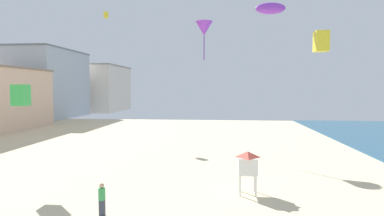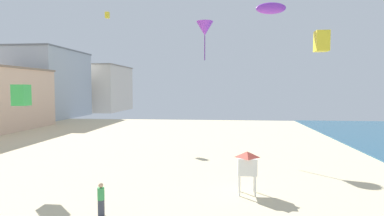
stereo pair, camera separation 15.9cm
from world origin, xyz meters
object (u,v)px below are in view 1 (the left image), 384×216
object	(u,v)px
kite_green_box	(21,95)
kite_yellow_box_2	(106,15)
kite_purple_parafoil	(270,8)
kite_yellow_box	(321,41)
kite_purple_delta_2	(204,29)
lifeguard_stand	(248,163)
kite_flyer	(102,198)

from	to	relation	value
kite_green_box	kite_yellow_box_2	size ratio (longest dim) A/B	1.76
kite_purple_parafoil	kite_yellow_box_2	distance (m)	24.84
kite_yellow_box	kite_yellow_box_2	distance (m)	29.44
kite_yellow_box	kite_purple_delta_2	size ratio (longest dim) A/B	0.39
lifeguard_stand	kite_yellow_box_2	size ratio (longest dim) A/B	3.18
kite_yellow_box	kite_green_box	bearing A→B (deg)	-167.11
lifeguard_stand	kite_purple_parafoil	distance (m)	14.03
kite_flyer	kite_purple_delta_2	xyz separation A→B (m)	(3.97, 18.03, 11.41)
kite_purple_parafoil	kite_yellow_box_2	bearing A→B (deg)	142.42
lifeguard_stand	kite_purple_delta_2	distance (m)	17.84
kite_purple_delta_2	kite_purple_parafoil	world-z (taller)	kite_purple_parafoil
kite_purple_delta_2	kite_purple_parafoil	size ratio (longest dim) A/B	1.61
lifeguard_stand	kite_purple_delta_2	bearing A→B (deg)	101.53
kite_yellow_box	kite_purple_parafoil	xyz separation A→B (m)	(-3.43, 2.32, 3.06)
kite_green_box	kite_purple_delta_2	size ratio (longest dim) A/B	0.36
lifeguard_stand	kite_purple_delta_2	xyz separation A→B (m)	(-3.39, 14.02, 10.49)
kite_flyer	kite_purple_delta_2	bearing A→B (deg)	-6.86
lifeguard_stand	kite_green_box	xyz separation A→B (m)	(-14.93, 1.31, 3.97)
kite_flyer	kite_green_box	size ratio (longest dim) A/B	1.16
kite_flyer	kite_purple_parafoil	distance (m)	19.76
kite_flyer	kite_purple_parafoil	bearing A→B (deg)	-32.70
kite_purple_parafoil	kite_yellow_box_2	xyz separation A→B (m)	(-19.51, 15.02, 3.27)
kite_green_box	kite_yellow_box_2	world-z (taller)	kite_yellow_box_2
kite_green_box	kite_flyer	bearing A→B (deg)	-35.08
kite_yellow_box	kite_yellow_box_2	world-z (taller)	kite_yellow_box_2
kite_green_box	kite_yellow_box_2	bearing A→B (deg)	95.65
kite_yellow_box	kite_green_box	size ratio (longest dim) A/B	1.08
kite_yellow_box	kite_yellow_box_2	bearing A→B (deg)	142.93
lifeguard_stand	kite_yellow_box	world-z (taller)	kite_yellow_box
lifeguard_stand	kite_yellow_box_2	distance (m)	32.30
kite_purple_delta_2	kite_purple_parafoil	distance (m)	8.11
kite_flyer	kite_green_box	bearing A→B (deg)	60.47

